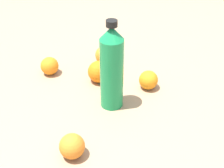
{
  "coord_description": "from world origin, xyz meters",
  "views": [
    {
      "loc": [
        -0.18,
        0.8,
        0.65
      ],
      "look_at": [
        0.04,
        -0.0,
        0.08
      ],
      "focal_mm": 49.71,
      "sensor_mm": 36.0,
      "label": 1
    }
  ],
  "objects_px": {
    "orange_0": "(104,55)",
    "orange_2": "(50,66)",
    "orange_4": "(148,80)",
    "orange_3": "(72,146)",
    "water_bottle": "(112,67)",
    "orange_1": "(99,72)"
  },
  "relations": [
    {
      "from": "water_bottle",
      "to": "orange_3",
      "type": "height_order",
      "value": "water_bottle"
    },
    {
      "from": "orange_0",
      "to": "orange_3",
      "type": "bearing_deg",
      "value": 96.56
    },
    {
      "from": "orange_3",
      "to": "orange_4",
      "type": "height_order",
      "value": "orange_3"
    },
    {
      "from": "orange_0",
      "to": "orange_4",
      "type": "xyz_separation_m",
      "value": [
        -0.2,
        0.13,
        -0.0
      ]
    },
    {
      "from": "water_bottle",
      "to": "orange_1",
      "type": "distance_m",
      "value": 0.18
    },
    {
      "from": "orange_4",
      "to": "water_bottle",
      "type": "bearing_deg",
      "value": 50.49
    },
    {
      "from": "orange_3",
      "to": "orange_0",
      "type": "bearing_deg",
      "value": -83.44
    },
    {
      "from": "orange_1",
      "to": "orange_4",
      "type": "height_order",
      "value": "orange_1"
    },
    {
      "from": "orange_0",
      "to": "orange_2",
      "type": "relative_size",
      "value": 1.08
    },
    {
      "from": "water_bottle",
      "to": "orange_4",
      "type": "height_order",
      "value": "water_bottle"
    },
    {
      "from": "orange_2",
      "to": "orange_3",
      "type": "relative_size",
      "value": 0.97
    },
    {
      "from": "water_bottle",
      "to": "orange_4",
      "type": "xyz_separation_m",
      "value": [
        -0.1,
        -0.12,
        -0.11
      ]
    },
    {
      "from": "orange_2",
      "to": "orange_4",
      "type": "bearing_deg",
      "value": -179.26
    },
    {
      "from": "water_bottle",
      "to": "orange_0",
      "type": "distance_m",
      "value": 0.29
    },
    {
      "from": "orange_4",
      "to": "orange_3",
      "type": "bearing_deg",
      "value": 69.05
    },
    {
      "from": "orange_4",
      "to": "orange_0",
      "type": "bearing_deg",
      "value": -32.17
    },
    {
      "from": "orange_0",
      "to": "orange_3",
      "type": "distance_m",
      "value": 0.51
    },
    {
      "from": "orange_3",
      "to": "orange_4",
      "type": "distance_m",
      "value": 0.4
    },
    {
      "from": "orange_2",
      "to": "water_bottle",
      "type": "bearing_deg",
      "value": 157.19
    },
    {
      "from": "orange_1",
      "to": "water_bottle",
      "type": "bearing_deg",
      "value": 124.95
    },
    {
      "from": "orange_0",
      "to": "orange_2",
      "type": "height_order",
      "value": "orange_0"
    },
    {
      "from": "orange_3",
      "to": "water_bottle",
      "type": "bearing_deg",
      "value": -99.57
    }
  ]
}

